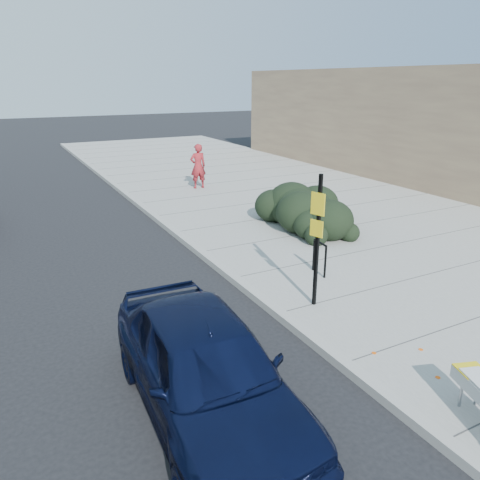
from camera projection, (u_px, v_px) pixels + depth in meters
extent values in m
plane|color=black|center=(281.00, 319.00, 9.50)|extent=(120.00, 120.00, 0.00)
cube|color=gray|center=(340.00, 218.00, 16.13)|extent=(11.20, 50.00, 0.15)
cube|color=#9E9E99|center=(189.00, 243.00, 13.65)|extent=(0.22, 50.00, 0.17)
cylinder|color=gray|center=(461.00, 395.00, 6.68)|extent=(0.04, 0.04, 0.36)
cylinder|color=gray|center=(477.00, 394.00, 6.72)|extent=(0.04, 0.04, 0.36)
cube|color=yellow|center=(472.00, 370.00, 6.60)|extent=(0.49, 0.48, 0.02)
cylinder|color=black|center=(325.00, 262.00, 10.99)|extent=(0.05, 0.05, 0.79)
cylinder|color=black|center=(314.00, 255.00, 11.43)|extent=(0.05, 0.05, 0.79)
cylinder|color=black|center=(320.00, 243.00, 11.08)|extent=(0.09, 0.51, 0.05)
cube|color=black|center=(317.00, 242.00, 9.35)|extent=(0.08, 0.08, 2.76)
cube|color=yellow|center=(318.00, 204.00, 9.06)|extent=(0.11, 0.31, 0.45)
cube|color=yellow|center=(317.00, 228.00, 9.22)|extent=(0.11, 0.29, 0.34)
ellipsoid|color=black|center=(308.00, 203.00, 14.92)|extent=(2.84, 4.22, 1.45)
imported|color=black|center=(206.00, 367.00, 6.56)|extent=(2.07, 4.69, 1.57)
imported|color=maroon|center=(198.00, 166.00, 20.02)|extent=(0.72, 0.50, 1.90)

